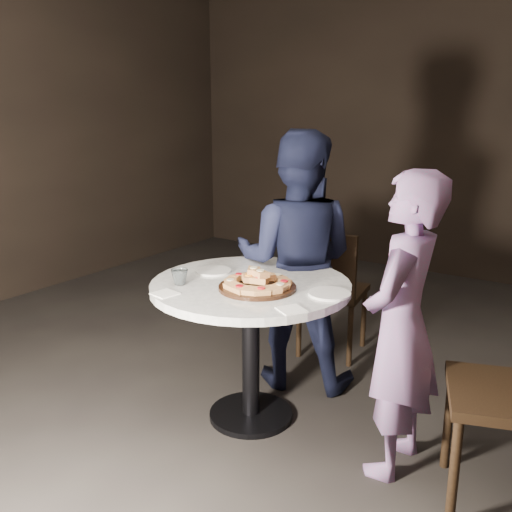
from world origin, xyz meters
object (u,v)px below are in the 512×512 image
(table, at_px, (251,308))
(diner_teal, at_px, (401,327))
(serving_board, at_px, (257,287))
(diner_navy, at_px, (296,261))
(chair_far, at_px, (329,285))
(focaccia_pile, at_px, (257,281))
(water_glass, at_px, (180,277))

(table, xyz_separation_m, diner_teal, (0.81, 0.03, 0.07))
(serving_board, bearing_deg, diner_navy, 101.70)
(chair_far, bearing_deg, diner_navy, 78.56)
(table, bearing_deg, chair_far, 90.96)
(focaccia_pile, bearing_deg, water_glass, -156.17)
(diner_navy, bearing_deg, table, 74.08)
(diner_navy, xyz_separation_m, diner_teal, (0.84, -0.50, -0.06))
(focaccia_pile, distance_m, chair_far, 1.08)
(water_glass, distance_m, diner_teal, 1.13)
(chair_far, bearing_deg, serving_board, 86.67)
(serving_board, xyz_separation_m, focaccia_pile, (-0.00, 0.00, 0.03))
(focaccia_pile, height_order, water_glass, focaccia_pile)
(water_glass, relative_size, chair_far, 0.10)
(table, bearing_deg, water_glass, -139.27)
(serving_board, xyz_separation_m, diner_navy, (-0.12, 0.60, -0.02))
(water_glass, height_order, diner_navy, diner_navy)
(serving_board, xyz_separation_m, water_glass, (-0.37, -0.16, 0.03))
(chair_far, bearing_deg, table, 81.56)
(focaccia_pile, bearing_deg, diner_navy, 101.70)
(focaccia_pile, bearing_deg, serving_board, -67.91)
(table, xyz_separation_m, focaccia_pile, (0.09, -0.08, 0.19))
(focaccia_pile, xyz_separation_m, water_glass, (-0.37, -0.16, -0.00))
(chair_far, bearing_deg, water_glass, 68.18)
(chair_far, height_order, diner_teal, diner_teal)
(serving_board, distance_m, focaccia_pile, 0.03)
(serving_board, distance_m, chair_far, 1.07)
(serving_board, relative_size, water_glass, 4.47)
(table, relative_size, focaccia_pile, 3.20)
(table, bearing_deg, focaccia_pile, -39.04)
(table, height_order, diner_navy, diner_navy)
(focaccia_pile, distance_m, diner_navy, 0.61)
(serving_board, height_order, chair_far, chair_far)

